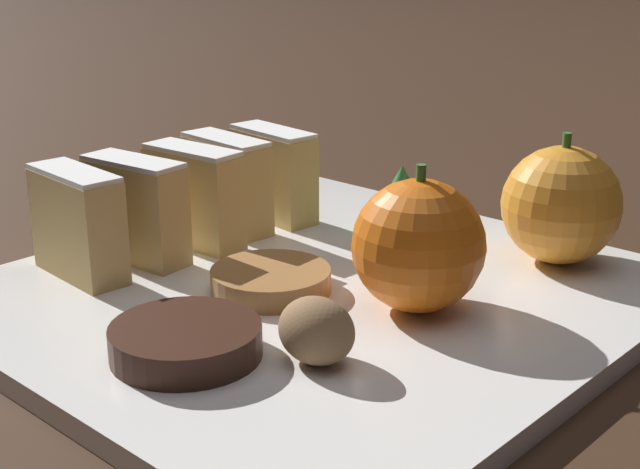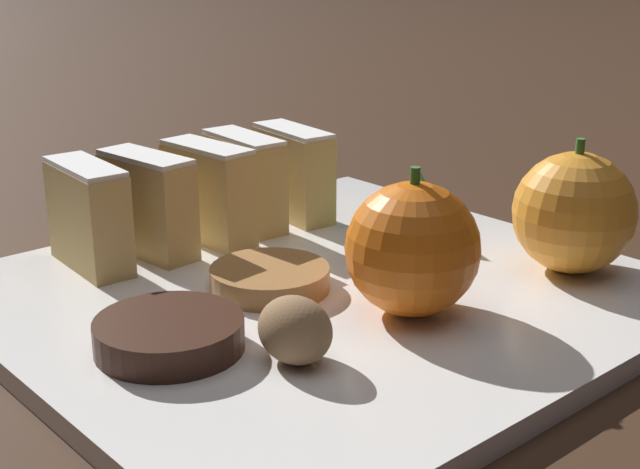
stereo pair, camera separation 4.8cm
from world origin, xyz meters
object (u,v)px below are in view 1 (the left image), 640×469
walnut (316,331)px  chocolate_cookie (186,341)px  orange_far (561,205)px  orange_near (418,246)px

walnut → chocolate_cookie: walnut is taller
orange_far → chocolate_cookie: orange_far is taller
chocolate_cookie → orange_far: bearing=74.5°
orange_far → walnut: orange_far is taller
orange_near → chocolate_cookie: (-0.04, -0.12, -0.03)m
walnut → orange_far: bearing=85.3°
walnut → chocolate_cookie: bearing=-142.7°
chocolate_cookie → orange_near: bearing=69.1°
orange_far → chocolate_cookie: bearing=-105.5°
orange_near → chocolate_cookie: bearing=-110.9°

